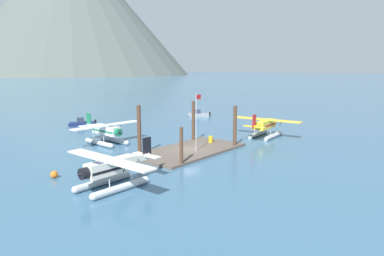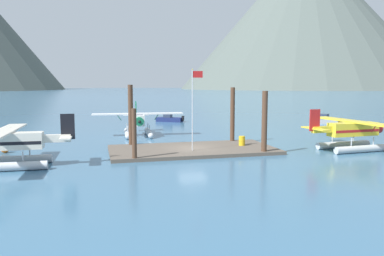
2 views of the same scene
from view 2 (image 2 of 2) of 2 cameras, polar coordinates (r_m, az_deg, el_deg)
ground_plane at (r=34.32m, az=0.09°, el=-3.51°), size 1200.00×1200.00×0.00m
dock_platform at (r=34.30m, az=0.09°, el=-3.26°), size 14.73×7.38×0.30m
piling_near_left at (r=29.71m, az=-8.65°, el=-1.10°), size 0.37×0.37×4.16m
piling_near_right at (r=32.89m, az=10.81°, el=0.73°), size 0.47×0.47×5.46m
piling_far_left at (r=36.41m, az=-9.17°, el=1.73°), size 0.46×0.46×5.97m
piling_far_right at (r=38.67m, az=6.09°, el=1.85°), size 0.45×0.45×5.70m
flagpole at (r=32.49m, az=0.25°, el=4.06°), size 0.95×0.10×7.00m
fuel_drum at (r=35.94m, az=7.49°, el=-1.91°), size 0.62×0.62×0.88m
mooring_buoy at (r=37.29m, az=-26.24°, el=-2.84°), size 0.70×0.70×0.70m
mountain_ridge_west_peak at (r=525.13m, az=16.59°, el=15.74°), size 317.37×317.37×184.05m
seaplane_cream_port_aft at (r=30.47m, az=-25.92°, el=-2.46°), size 7.98×10.42×3.84m
seaplane_yellow_stbd_aft at (r=37.66m, az=23.01°, el=-0.71°), size 7.97×10.47×3.84m
seaplane_white_bow_left at (r=44.84m, az=-8.10°, el=0.84°), size 10.46×7.98×3.84m
boat_grey_open_east at (r=61.77m, az=19.29°, el=1.08°), size 3.65×4.30×1.50m
boat_navy_open_north at (r=61.40m, az=-3.51°, el=1.41°), size 4.36×3.48×1.50m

